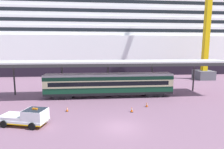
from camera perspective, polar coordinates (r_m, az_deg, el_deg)
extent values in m
plane|color=#745268|center=(20.59, 2.51, -16.03)|extent=(400.00, 400.00, 0.00)
cube|color=black|center=(70.39, -12.58, 2.60)|extent=(174.14, 27.06, 3.71)
cube|color=white|center=(70.08, -12.73, 7.63)|extent=(174.14, 27.06, 8.65)
cube|color=white|center=(70.29, -12.89, 12.35)|extent=(160.21, 24.90, 2.94)
cube|color=black|center=(58.07, -14.51, 13.37)|extent=(153.24, 0.12, 1.06)
cube|color=white|center=(70.57, -12.96, 14.73)|extent=(153.80, 23.90, 2.94)
cube|color=black|center=(58.91, -14.54, 16.18)|extent=(147.11, 0.12, 1.06)
cube|color=white|center=(70.98, -13.04, 17.09)|extent=(147.39, 22.91, 2.94)
cube|color=black|center=(59.88, -14.57, 18.89)|extent=(140.98, 0.12, 1.06)
cube|color=white|center=(71.50, -13.12, 19.41)|extent=(140.98, 21.91, 2.94)
cube|color=black|center=(60.99, -14.59, 21.52)|extent=(134.85, 0.12, 1.06)
cube|color=white|center=(72.15, -13.20, 21.70)|extent=(134.57, 20.91, 2.94)
cube|color=silver|center=(31.74, -0.95, 4.03)|extent=(42.55, 5.99, 0.25)
cube|color=#2E2E2E|center=(28.89, -0.50, 2.88)|extent=(42.55, 0.20, 0.50)
cylinder|color=#2E2E2E|center=(37.54, -28.16, -1.12)|extent=(0.28, 0.28, 6.03)
cylinder|color=#2E2E2E|center=(35.12, -15.25, -1.01)|extent=(0.28, 0.28, 6.03)
cylinder|color=#2E2E2E|center=(34.67, -1.26, -0.84)|extent=(0.28, 0.28, 6.03)
cylinder|color=#2E2E2E|center=(36.27, 12.27, -0.62)|extent=(0.28, 0.28, 6.03)
cylinder|color=#2E2E2E|center=(39.68, 24.07, -0.41)|extent=(0.28, 0.28, 6.03)
cube|color=black|center=(32.07, -0.86, -5.52)|extent=(21.83, 2.80, 0.40)
cube|color=#0F3823|center=(31.92, -0.86, -4.39)|extent=(21.83, 2.80, 0.90)
cube|color=beige|center=(31.71, -0.86, -2.54)|extent=(21.83, 2.80, 1.20)
cube|color=black|center=(30.36, -0.66, -2.92)|extent=(20.09, 0.08, 0.72)
cube|color=#0F3823|center=(31.55, -0.87, -0.93)|extent=(21.83, 2.80, 0.60)
cube|color=#A8A8A8|center=(31.48, -0.87, -0.07)|extent=(21.83, 2.69, 0.36)
cube|color=black|center=(32.53, -14.88, -6.33)|extent=(3.20, 2.35, 0.50)
cylinder|color=black|center=(31.58, -16.85, -6.90)|extent=(0.84, 0.12, 0.84)
cylinder|color=black|center=(31.27, -13.59, -6.92)|extent=(0.84, 0.12, 0.84)
cube|color=black|center=(33.68, 12.67, -5.76)|extent=(3.20, 2.35, 0.50)
cylinder|color=black|center=(32.33, 11.78, -6.37)|extent=(0.84, 0.12, 0.84)
cylinder|color=black|center=(32.90, 14.80, -6.22)|extent=(0.84, 0.12, 0.84)
cube|color=white|center=(23.05, -25.79, -12.61)|extent=(5.54, 3.29, 0.36)
cube|color=#F2B20C|center=(23.09, -25.77, -12.91)|extent=(5.55, 3.31, 0.12)
cube|color=white|center=(22.02, -22.77, -11.38)|extent=(2.71, 2.45, 1.10)
cube|color=#19232D|center=(21.91, -22.82, -10.51)|extent=(2.49, 2.32, 0.44)
cube|color=orange|center=(21.82, -22.86, -9.82)|extent=(0.59, 0.34, 0.16)
cube|color=white|center=(23.53, -27.95, -11.40)|extent=(3.31, 2.61, 0.36)
cylinder|color=black|center=(23.01, -20.83, -12.83)|extent=(0.84, 0.45, 0.80)
cylinder|color=black|center=(21.45, -23.62, -14.55)|extent=(0.84, 0.45, 0.80)
cylinder|color=black|center=(24.81, -27.60, -11.69)|extent=(0.84, 0.45, 0.80)
cylinder|color=black|center=(23.37, -30.64, -13.13)|extent=(0.84, 0.45, 0.80)
cube|color=black|center=(27.49, 10.75, -9.81)|extent=(0.36, 0.36, 0.04)
cone|color=#EA590F|center=(27.38, 10.77, -9.10)|extent=(0.30, 0.30, 0.67)
cylinder|color=white|center=(27.37, 10.77, -9.03)|extent=(0.17, 0.17, 0.09)
cube|color=black|center=(25.88, -13.79, -11.05)|extent=(0.36, 0.36, 0.04)
cone|color=#EA590F|center=(25.79, -13.81, -10.41)|extent=(0.30, 0.30, 0.57)
cylinder|color=white|center=(25.78, -13.81, -10.35)|extent=(0.17, 0.17, 0.08)
cube|color=black|center=(25.07, 6.15, -11.50)|extent=(0.36, 0.36, 0.04)
cone|color=#EA590F|center=(24.95, 6.16, -10.73)|extent=(0.30, 0.30, 0.67)
cylinder|color=white|center=(24.94, 6.17, -10.66)|extent=(0.17, 0.17, 0.09)
cube|color=#595960|center=(56.11, 26.59, -0.12)|extent=(4.40, 4.40, 2.40)
cube|color=#E5B20C|center=(56.25, 27.63, 15.67)|extent=(1.30, 1.30, 28.52)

